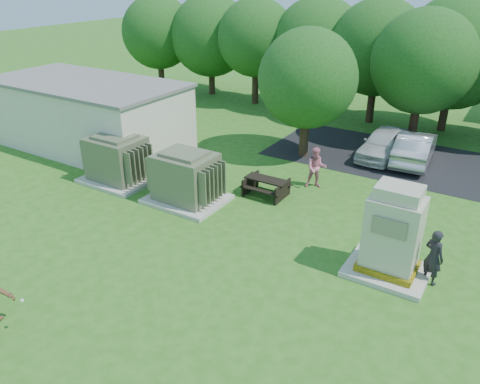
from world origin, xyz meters
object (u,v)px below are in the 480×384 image
Objects in this scene: generator_cabinet at (392,237)px; person_by_generator at (434,257)px; car_white at (384,143)px; picnic_table at (266,185)px; person_at_picnic at (316,168)px; transformer_right at (186,178)px; car_silver_a at (415,147)px; transformer_left at (117,160)px.

person_by_generator is (1.19, 0.21, -0.40)m from generator_cabinet.
car_white is at bearing -36.59° from person_by_generator.
car_white is at bearing 67.71° from picnic_table.
person_by_generator is at bearing 9.86° from generator_cabinet.
picnic_table is 0.98× the size of person_at_picnic.
transformer_right reaches higher than person_at_picnic.
person_at_picnic is (3.80, 3.89, -0.09)m from transformer_right.
person_at_picnic is 5.13m from car_white.
car_white is at bearing 2.92° from car_silver_a.
picnic_table is (2.43, 2.10, -0.51)m from transformer_right.
transformer_right reaches higher than car_silver_a.
person_at_picnic is at bearing 27.42° from transformer_left.
person_by_generator is 10.18m from car_white.
person_at_picnic is at bearing 56.46° from car_silver_a.
transformer_left reaches higher than car_silver_a.
transformer_right is 5.44m from person_at_picnic.
transformer_left is at bearing 36.37° from car_silver_a.
transformer_left reaches higher than car_white.
transformer_left is 8.45m from person_at_picnic.
car_silver_a is at bearing 99.06° from generator_cabinet.
picnic_table is at bearing 154.24° from generator_cabinet.
transformer_left reaches higher than person_by_generator.
person_at_picnic is (7.50, 3.89, -0.09)m from transformer_left.
generator_cabinet is (11.86, -0.66, 0.30)m from transformer_left.
generator_cabinet is 6.31m from person_at_picnic.
transformer_right is (3.70, 0.00, 0.00)m from transformer_left.
generator_cabinet is 1.27m from person_by_generator.
car_silver_a is (-2.73, 9.48, -0.14)m from person_by_generator.
generator_cabinet is at bearing -4.64° from transformer_right.
transformer_right is 1.73× the size of person_by_generator.
transformer_right reaches higher than picnic_table.
person_at_picnic reaches higher than car_silver_a.
transformer_right is at bearing 175.36° from generator_cabinet.
transformer_left is 0.72× the size of car_white.
picnic_table is at bearing 18.95° from transformer_left.
transformer_left is 3.70m from transformer_right.
transformer_right is 1.03× the size of generator_cabinet.
car_white is 0.93× the size of car_silver_a.
car_white reaches higher than picnic_table.
transformer_left is 13.71m from car_silver_a.
picnic_table is at bearing 8.97° from person_by_generator.
car_white is at bearing 44.83° from transformer_left.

